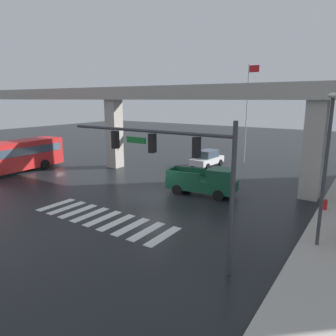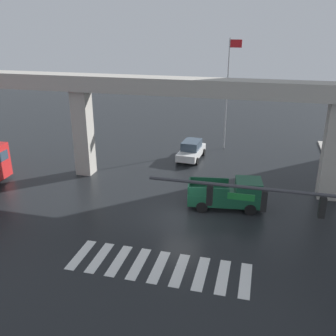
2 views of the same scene
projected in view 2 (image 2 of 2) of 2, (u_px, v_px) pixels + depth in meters
name	position (u px, v px, depth m)	size (l,w,h in m)	color
ground_plane	(180.00, 220.00, 23.96)	(120.00, 120.00, 0.00)	black
crosswalk_stripes	(159.00, 267.00, 19.35)	(9.35, 2.80, 0.01)	silver
elevated_overpass	(200.00, 96.00, 26.88)	(58.53, 1.91, 8.11)	#ADA89E
pickup_truck	(230.00, 194.00, 25.23)	(5.31, 2.60, 2.08)	#14472D
sedan_white	(191.00, 150.00, 34.50)	(2.18, 4.41, 1.72)	silver
traffic_signal_mast	(292.00, 216.00, 14.98)	(8.69, 0.32, 6.20)	#38383D
flagpole	(228.00, 87.00, 35.54)	(1.16, 0.12, 10.54)	silver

